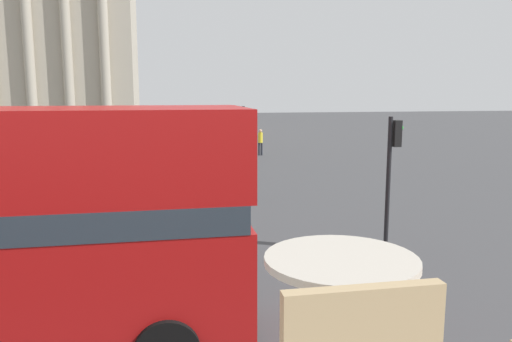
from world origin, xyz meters
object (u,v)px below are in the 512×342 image
object	(u,v)px
pedestrian_red	(117,163)
cafe_dining_table	(340,304)
pedestrian_yellow	(260,140)
traffic_light_mid	(245,139)
pedestrian_blue	(231,138)
plaza_building_left	(9,7)
traffic_light_near	(392,165)
car_maroon	(80,177)

from	to	relation	value
pedestrian_red	cafe_dining_table	bearing A→B (deg)	-5.05
cafe_dining_table	pedestrian_yellow	distance (m)	32.79
traffic_light_mid	cafe_dining_table	bearing A→B (deg)	-98.49
traffic_light_mid	pedestrian_blue	world-z (taller)	traffic_light_mid
cafe_dining_table	pedestrian_blue	bearing A→B (deg)	82.70
traffic_light_mid	pedestrian_yellow	world-z (taller)	traffic_light_mid
plaza_building_left	traffic_light_near	world-z (taller)	plaza_building_left
traffic_light_mid	pedestrian_blue	size ratio (longest dim) A/B	2.14
pedestrian_yellow	pedestrian_red	xyz separation A→B (m)	(-8.94, -9.04, -0.11)
pedestrian_yellow	pedestrian_blue	bearing A→B (deg)	8.45
car_maroon	pedestrian_yellow	size ratio (longest dim) A/B	2.30
car_maroon	pedestrian_red	bearing A→B (deg)	33.78
plaza_building_left	traffic_light_near	bearing A→B (deg)	-64.52
traffic_light_near	pedestrian_red	size ratio (longest dim) A/B	2.26
cafe_dining_table	traffic_light_mid	distance (m)	18.28
cafe_dining_table	traffic_light_near	bearing A→B (deg)	62.88
car_maroon	pedestrian_blue	size ratio (longest dim) A/B	2.35
car_maroon	pedestrian_blue	xyz separation A→B (m)	(8.59, 13.37, 0.34)
pedestrian_blue	pedestrian_red	bearing A→B (deg)	78.24
plaza_building_left	pedestrian_blue	distance (m)	29.65
car_maroon	pedestrian_red	world-z (taller)	pedestrian_red
cafe_dining_table	traffic_light_mid	bearing A→B (deg)	81.51
traffic_light_near	pedestrian_red	bearing A→B (deg)	122.91
traffic_light_mid	car_maroon	distance (m)	7.67
traffic_light_mid	pedestrian_blue	bearing A→B (deg)	84.04
pedestrian_yellow	traffic_light_mid	bearing A→B (deg)	135.11
cafe_dining_table	car_maroon	world-z (taller)	cafe_dining_table
pedestrian_red	pedestrian_blue	bearing A→B (deg)	135.42
pedestrian_blue	pedestrian_yellow	bearing A→B (deg)	150.39
pedestrian_blue	traffic_light_near	bearing A→B (deg)	113.25
pedestrian_yellow	pedestrian_red	size ratio (longest dim) A/B	1.10
cafe_dining_table	plaza_building_left	xyz separation A→B (m)	(-15.08, 53.37, 9.05)
pedestrian_yellow	plaza_building_left	bearing A→B (deg)	13.91
plaza_building_left	pedestrian_yellow	distance (m)	32.21
traffic_light_near	pedestrian_red	xyz separation A→B (m)	(-8.15, 12.59, -1.51)
pedestrian_yellow	traffic_light_near	bearing A→B (deg)	146.86
traffic_light_near	pedestrian_yellow	distance (m)	21.69
car_maroon	pedestrian_yellow	xyz separation A→B (m)	(10.36, 11.22, 0.36)
traffic_light_near	pedestrian_blue	size ratio (longest dim) A/B	2.11
traffic_light_mid	pedestrian_yellow	xyz separation A→B (m)	(3.46, 14.06, -1.44)
plaza_building_left	traffic_light_near	xyz separation A→B (m)	(20.45, -42.90, -10.18)
cafe_dining_table	traffic_light_mid	size ratio (longest dim) A/B	0.19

